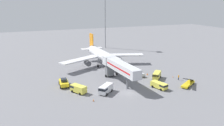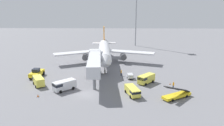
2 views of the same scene
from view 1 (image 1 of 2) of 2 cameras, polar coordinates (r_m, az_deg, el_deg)
The scene contains 16 objects.
ground_plane at distance 64.29m, azimuth 3.89°, elevation -7.47°, with size 300.00×300.00×0.00m, color slate.
airplane_at_gate at distance 87.45m, azimuth -2.15°, elevation 1.78°, with size 34.76×34.04×11.35m.
jet_bridge at distance 70.31m, azimuth 1.68°, elevation -0.93°, with size 4.65×19.78×6.96m.
pushback_tug at distance 70.10m, azimuth -11.94°, elevation -4.80°, with size 2.97×5.61×2.48m.
belt_loader_truck at distance 72.73m, azimuth 18.50°, elevation -4.85°, with size 6.91×5.20×3.27m.
service_van_rear_left at distance 68.23m, azimuth 11.79°, elevation -5.44°, with size 3.39×5.45×1.82m.
service_van_outer_right at distance 63.61m, azimuth -1.59°, elevation -6.43°, with size 5.28×5.10×2.30m.
service_van_outer_left at distance 64.60m, azimuth -8.48°, elevation -6.32°, with size 4.18×5.12×2.16m.
service_van_far_right at distance 76.28m, azimuth 11.12°, elevation -3.00°, with size 4.89×5.02×2.23m.
baggage_cart_mid_left at distance 77.57m, azimuth 7.31°, elevation -2.94°, with size 1.65×2.49×1.30m.
ground_crew_worker_foreground at distance 78.56m, azimuth 4.91°, elevation -2.49°, with size 0.43×0.43×1.72m.
ground_crew_worker_midground at distance 77.00m, azimuth 16.33°, elevation -3.41°, with size 0.37×0.37×1.81m.
safety_cone_alpha at distance 59.21m, azimuth -4.66°, elevation -9.24°, with size 0.40×0.40×0.62m.
safety_cone_bravo at distance 79.90m, azimuth 8.83°, elevation -2.72°, with size 0.48×0.48×0.74m.
safety_cone_charlie at distance 79.30m, azimuth 15.04°, elevation -3.31°, with size 0.31×0.31×0.49m.
apron_light_mast at distance 122.63m, azimuth -1.76°, elevation 13.97°, with size 2.40×2.40×32.92m.
Camera 1 is at (-25.75, -53.39, 24.88)m, focal length 36.55 mm.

